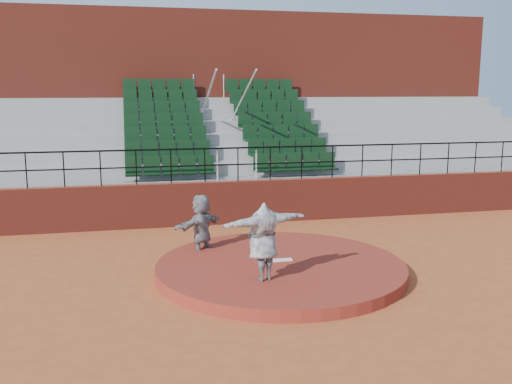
# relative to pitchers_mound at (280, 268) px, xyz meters

# --- Properties ---
(ground) EXTENTS (90.00, 90.00, 0.00)m
(ground) POSITION_rel_pitchers_mound_xyz_m (0.00, 0.00, -0.12)
(ground) COLOR #A94F26
(ground) RESTS_ON ground
(pitchers_mound) EXTENTS (5.50, 5.50, 0.25)m
(pitchers_mound) POSITION_rel_pitchers_mound_xyz_m (0.00, 0.00, 0.00)
(pitchers_mound) COLOR maroon
(pitchers_mound) RESTS_ON ground
(pitching_rubber) EXTENTS (0.60, 0.15, 0.03)m
(pitching_rubber) POSITION_rel_pitchers_mound_xyz_m (0.00, 0.15, 0.14)
(pitching_rubber) COLOR white
(pitching_rubber) RESTS_ON pitchers_mound
(boundary_wall) EXTENTS (24.00, 0.30, 1.30)m
(boundary_wall) POSITION_rel_pitchers_mound_xyz_m (0.00, 5.00, 0.53)
(boundary_wall) COLOR maroon
(boundary_wall) RESTS_ON ground
(wall_railing) EXTENTS (24.04, 0.05, 1.03)m
(wall_railing) POSITION_rel_pitchers_mound_xyz_m (0.00, 5.00, 1.90)
(wall_railing) COLOR black
(wall_railing) RESTS_ON boundary_wall
(seating_deck) EXTENTS (24.00, 5.97, 4.63)m
(seating_deck) POSITION_rel_pitchers_mound_xyz_m (0.00, 8.65, 1.31)
(seating_deck) COLOR gray
(seating_deck) RESTS_ON ground
(press_box_facade) EXTENTS (24.00, 3.00, 7.10)m
(press_box_facade) POSITION_rel_pitchers_mound_xyz_m (0.00, 12.60, 3.43)
(press_box_facade) COLOR maroon
(press_box_facade) RESTS_ON ground
(pitcher) EXTENTS (2.02, 1.10, 1.59)m
(pitcher) POSITION_rel_pitchers_mound_xyz_m (-0.64, -1.00, 0.92)
(pitcher) COLOR black
(pitcher) RESTS_ON pitchers_mound
(fielder) EXTENTS (1.44, 1.27, 1.58)m
(fielder) POSITION_rel_pitchers_mound_xyz_m (-1.56, 1.52, 0.67)
(fielder) COLOR black
(fielder) RESTS_ON ground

